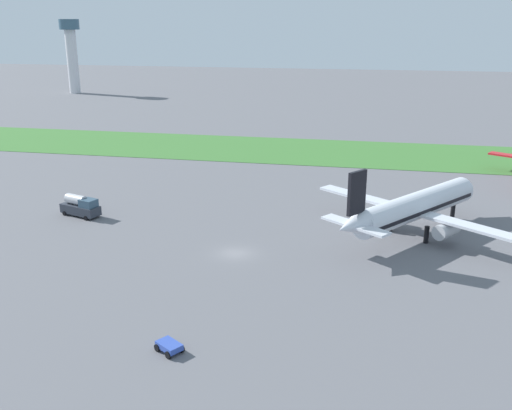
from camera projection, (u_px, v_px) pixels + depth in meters
ground_plane at (235, 253)px, 75.39m from camera, size 600.00×600.00×0.00m
grass_taxiway_strip at (298, 151)px, 134.24m from camera, size 360.00×28.00×0.08m
airplane_midfield_jet at (414, 207)px, 80.39m from camera, size 27.77×28.09×11.60m
fuel_truck_near_gate at (81, 206)px, 89.30m from camera, size 6.93×4.35×3.29m
baggage_cart_midfield at (169, 346)px, 52.88m from camera, size 2.95×2.78×0.90m
control_tower at (71, 49)px, 234.77m from camera, size 8.00×8.00×29.30m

